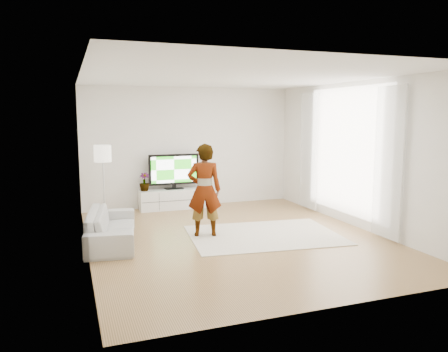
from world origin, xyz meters
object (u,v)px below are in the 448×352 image
object	(u,v)px
player	(204,190)
sofa	(112,227)
rug	(264,235)
television	(174,170)
floor_lamp	(103,157)
media_console	(175,199)

from	to	relation	value
player	sofa	size ratio (longest dim) A/B	0.86
rug	sofa	xyz separation A→B (m)	(-2.64, 0.45, 0.27)
television	rug	world-z (taller)	television
television	floor_lamp	bearing A→B (deg)	-157.71
player	sofa	distance (m)	1.71
media_console	floor_lamp	world-z (taller)	floor_lamp
television	player	size ratio (longest dim) A/B	0.70
media_console	sofa	world-z (taller)	sofa
rug	floor_lamp	size ratio (longest dim) A/B	1.71
media_console	television	bearing A→B (deg)	90.00
player	sofa	world-z (taller)	player
player	floor_lamp	world-z (taller)	player
sofa	television	bearing A→B (deg)	-26.46
media_console	player	size ratio (longest dim) A/B	0.98
television	sofa	xyz separation A→B (m)	(-1.65, -2.36, -0.62)
rug	sofa	world-z (taller)	sofa
media_console	player	world-z (taller)	player
television	player	xyz separation A→B (m)	(-0.03, -2.49, -0.06)
rug	player	distance (m)	1.36
floor_lamp	rug	bearing A→B (deg)	-39.44
player	rug	bearing A→B (deg)	176.52
television	rug	size ratio (longest dim) A/B	0.44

